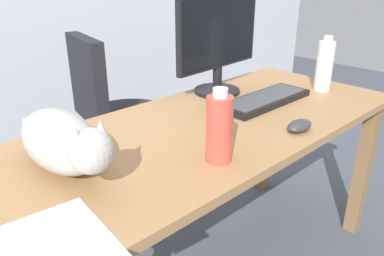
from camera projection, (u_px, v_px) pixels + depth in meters
The scene contains 9 objects.
desk at pixel (209, 148), 1.39m from camera, with size 1.64×0.68×0.71m.
office_chair at pixel (120, 137), 1.98m from camera, with size 0.49×0.48×0.93m.
monitor at pixel (219, 41), 1.60m from camera, with size 0.48×0.20×0.42m.
keyboard at pixel (264, 99), 1.56m from camera, with size 0.44×0.15×0.03m.
cat at pixel (63, 141), 1.03m from camera, with size 0.22×0.61×0.20m.
computer_mouse at pixel (299, 126), 1.29m from camera, with size 0.11×0.06×0.04m, color #333338.
paper_sheet at pixel (59, 249), 0.76m from camera, with size 0.21×0.30×0.00m, color white.
water_bottle at pixel (219, 128), 1.06m from camera, with size 0.08×0.08×0.22m.
spray_bottle at pixel (325, 65), 1.68m from camera, with size 0.07×0.07×0.24m.
Camera 1 is at (-0.91, -0.87, 1.23)m, focal length 35.74 mm.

